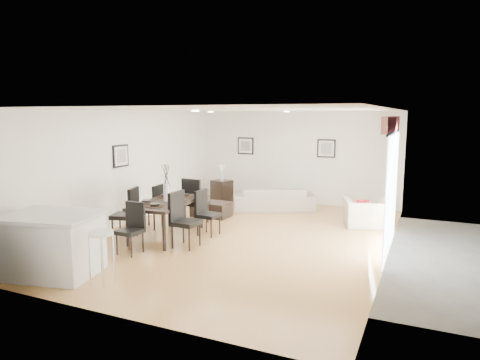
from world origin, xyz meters
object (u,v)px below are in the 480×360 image
at_px(dining_chair_head, 132,225).
at_px(kitchen_island, 53,244).
at_px(armchair, 367,213).
at_px(side_table, 222,191).
at_px(dining_table, 167,205).
at_px(dining_chair_enear, 182,216).
at_px(dining_chair_wfar, 154,204).
at_px(dining_chair_foot, 194,199).
at_px(dining_chair_wnear, 129,210).
at_px(coffee_table, 211,209).
at_px(dining_chair_efar, 205,210).
at_px(sofa, 274,198).
at_px(bar_stool, 101,239).

height_order(dining_chair_head, kitchen_island, kitchen_island).
relative_size(dining_chair_head, kitchen_island, 0.58).
bearing_deg(armchair, side_table, -33.74).
xyz_separation_m(dining_table, dining_chair_enear, (0.66, -0.47, -0.09)).
relative_size(dining_chair_wfar, kitchen_island, 0.61).
bearing_deg(dining_chair_wfar, kitchen_island, -1.24).
bearing_deg(dining_chair_enear, dining_chair_foot, 23.90).
distance_m(armchair, dining_chair_wnear, 5.39).
xyz_separation_m(dining_chair_enear, coffee_table, (-0.67, 2.50, -0.43)).
bearing_deg(dining_chair_efar, dining_chair_enear, -176.20).
bearing_deg(armchair, sofa, -36.23).
bearing_deg(coffee_table, dining_chair_foot, -87.32).
height_order(dining_chair_enear, dining_chair_foot, dining_chair_foot).
bearing_deg(side_table, dining_chair_wnear, -91.09).
relative_size(dining_chair_wfar, dining_chair_head, 1.05).
relative_size(dining_chair_efar, bar_stool, 1.16).
bearing_deg(dining_chair_foot, coffee_table, -85.89).
bearing_deg(dining_chair_head, dining_chair_enear, 48.59).
bearing_deg(dining_chair_enear, coffee_table, 16.67).
height_order(sofa, dining_chair_wnear, dining_chair_wnear).
height_order(dining_table, dining_chair_wfar, dining_chair_wfar).
height_order(dining_chair_enear, bar_stool, dining_chair_enear).
relative_size(sofa, dining_chair_head, 2.27).
distance_m(dining_chair_wnear, coffee_table, 2.59).
height_order(dining_chair_enear, side_table, dining_chair_enear).
xyz_separation_m(sofa, bar_stool, (-0.65, -6.03, 0.41)).
bearing_deg(armchair, dining_table, 15.90).
height_order(dining_chair_head, bar_stool, dining_chair_head).
distance_m(dining_chair_wnear, bar_stool, 2.49).
bearing_deg(dining_chair_head, coffee_table, 91.78).
bearing_deg(kitchen_island, coffee_table, 72.10).
bearing_deg(dining_chair_wfar, sofa, 142.55).
bearing_deg(dining_chair_efar, dining_table, 129.99).
xyz_separation_m(dining_chair_wnear, bar_stool, (1.21, -2.17, 0.12)).
relative_size(coffee_table, kitchen_island, 0.58).
xyz_separation_m(dining_chair_efar, coffee_table, (-0.68, 1.55, -0.36)).
height_order(dining_chair_wfar, dining_chair_head, dining_chair_wfar).
xyz_separation_m(dining_chair_enear, dining_chair_foot, (-0.66, 1.63, 0.00)).
distance_m(sofa, dining_chair_head, 4.75).
height_order(coffee_table, kitchen_island, kitchen_island).
xyz_separation_m(sofa, kitchen_island, (-1.66, -6.03, 0.19)).
bearing_deg(dining_chair_wnear, coffee_table, 148.90).
distance_m(dining_chair_head, kitchen_island, 1.52).
bearing_deg(dining_chair_foot, dining_chair_head, 94.04).
height_order(kitchen_island, bar_stool, kitchen_island).
height_order(coffee_table, side_table, side_table).
height_order(dining_chair_efar, dining_chair_head, dining_chair_efar).
xyz_separation_m(dining_chair_wnear, kitchen_island, (0.20, -2.17, -0.09)).
bearing_deg(dining_chair_wfar, dining_chair_foot, 130.87).
distance_m(dining_chair_head, dining_chair_foot, 2.33).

